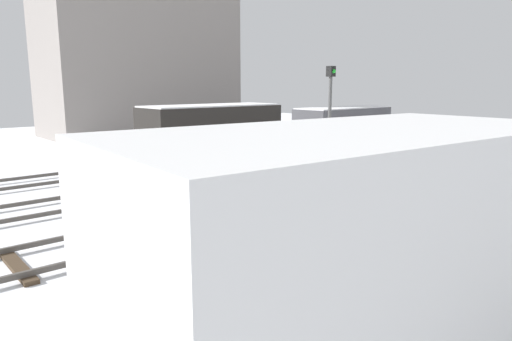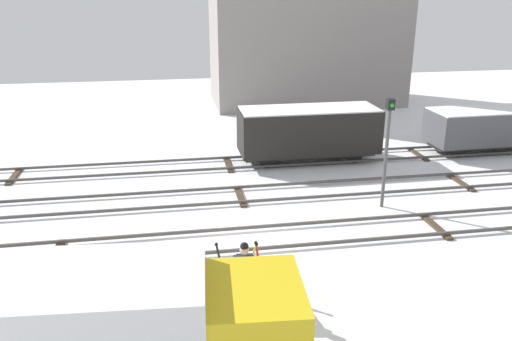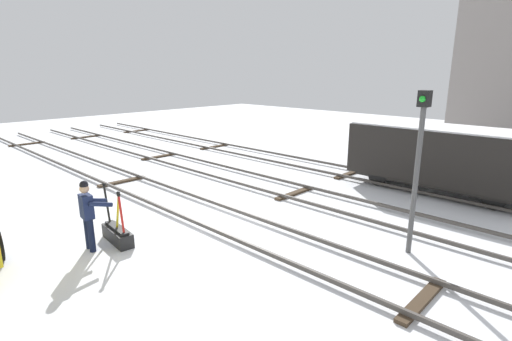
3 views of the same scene
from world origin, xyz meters
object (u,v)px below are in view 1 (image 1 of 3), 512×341
object	(u,v)px
freight_car_back_track	(212,129)
delivery_truck	(403,241)
rail_worker	(346,204)
signal_post	(330,110)
switch_lever_frame	(322,233)
freight_car_near_switch	(343,122)

from	to	relation	value
freight_car_back_track	delivery_truck	bearing A→B (deg)	-118.07
freight_car_back_track	rail_worker	bearing A→B (deg)	-112.87
rail_worker	signal_post	bearing A→B (deg)	48.10
rail_worker	delivery_truck	bearing A→B (deg)	-128.13
switch_lever_frame	signal_post	world-z (taller)	signal_post
switch_lever_frame	freight_car_near_switch	bearing A→B (deg)	42.47
switch_lever_frame	rail_worker	bearing A→B (deg)	-89.71
switch_lever_frame	delivery_truck	world-z (taller)	delivery_truck
signal_post	freight_car_back_track	world-z (taller)	signal_post
signal_post	freight_car_near_switch	xyz separation A→B (m)	(7.58, 5.37, -1.17)
signal_post	switch_lever_frame	bearing A→B (deg)	-140.73
switch_lever_frame	rail_worker	size ratio (longest dim) A/B	0.82
signal_post	freight_car_back_track	distance (m)	5.60
delivery_truck	freight_car_near_switch	world-z (taller)	delivery_truck
freight_car_near_switch	freight_car_back_track	bearing A→B (deg)	178.94
signal_post	rail_worker	bearing A→B (deg)	-137.32
delivery_truck	freight_car_near_switch	xyz separation A→B (m)	(15.92, 13.40, -0.42)
rail_worker	freight_car_back_track	xyz separation A→B (m)	(4.42, 10.61, 0.39)
freight_car_back_track	freight_car_near_switch	bearing A→B (deg)	-0.24
rail_worker	signal_post	xyz separation A→B (m)	(5.69, 5.24, 1.37)
freight_car_back_track	freight_car_near_switch	xyz separation A→B (m)	(8.85, 0.00, -0.19)
delivery_truck	freight_car_back_track	size ratio (longest dim) A/B	1.07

